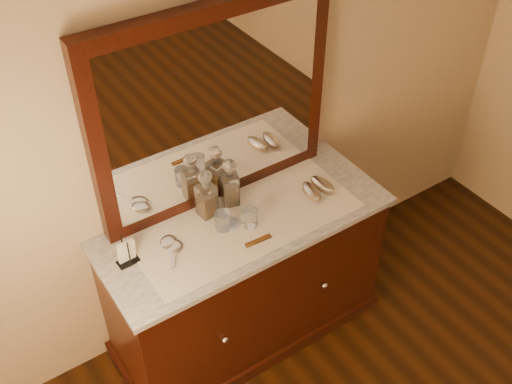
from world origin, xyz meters
TOP-DOWN VIEW (x-y plane):
  - dresser_cabinet at (0.00, 1.96)m, footprint 1.40×0.55m
  - dresser_plinth at (0.00, 1.96)m, footprint 1.46×0.59m
  - knob_left at (-0.30, 1.67)m, footprint 0.04×0.04m
  - knob_right at (0.30, 1.67)m, footprint 0.04×0.04m
  - marble_top at (0.00, 1.96)m, footprint 1.44×0.59m
  - mirror_frame at (0.00, 2.20)m, footprint 1.20×0.08m
  - mirror_glass at (0.00, 2.17)m, footprint 1.06×0.01m
  - lace_runner at (0.00, 1.94)m, footprint 1.10×0.45m
  - pin_dish at (-0.08, 1.96)m, footprint 0.11×0.11m
  - comb at (-0.03, 1.80)m, footprint 0.13×0.03m
  - napkin_rack at (-0.58, 2.01)m, footprint 0.10×0.06m
  - decanter_left at (-0.13, 2.09)m, footprint 0.09×0.09m
  - decanter_right at (0.01, 2.10)m, footprint 0.10×0.10m
  - brush_near at (0.38, 1.92)m, footprint 0.09×0.16m
  - brush_far at (0.46, 1.93)m, footprint 0.09×0.16m
  - hand_mirror_outer at (-0.38, 2.00)m, footprint 0.12×0.21m
  - hand_mirror_inner at (-0.37, 1.96)m, footprint 0.14×0.17m
  - tumblers at (-0.06, 1.94)m, footprint 0.20×0.13m

SIDE VIEW (x-z plane):
  - dresser_plinth at x=0.00m, z-range 0.00..0.08m
  - dresser_cabinet at x=0.00m, z-range 0.00..0.82m
  - knob_left at x=-0.30m, z-range 0.43..0.47m
  - knob_right at x=0.30m, z-range 0.43..0.47m
  - marble_top at x=0.00m, z-range 0.82..0.85m
  - lace_runner at x=0.00m, z-range 0.85..0.85m
  - comb at x=-0.03m, z-range 0.85..0.86m
  - pin_dish at x=-0.08m, z-range 0.85..0.87m
  - hand_mirror_inner at x=-0.37m, z-range 0.85..0.87m
  - hand_mirror_outer at x=-0.38m, z-range 0.85..0.87m
  - brush_near at x=0.38m, z-range 0.85..0.90m
  - brush_far at x=0.46m, z-range 0.85..0.90m
  - tumblers at x=-0.06m, z-range 0.85..0.94m
  - napkin_rack at x=-0.58m, z-range 0.84..0.98m
  - decanter_right at x=0.01m, z-range 0.82..1.09m
  - decanter_left at x=-0.13m, z-range 0.82..1.09m
  - mirror_frame at x=0.00m, z-range 0.85..1.85m
  - mirror_glass at x=0.00m, z-range 0.92..1.78m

